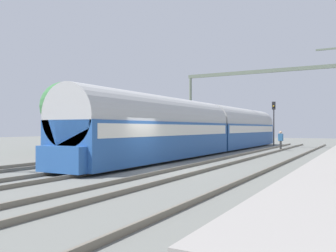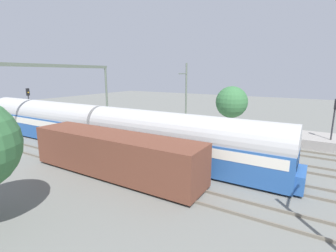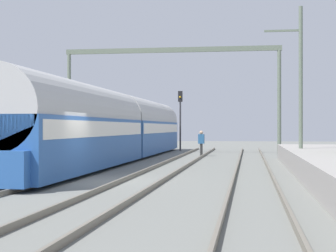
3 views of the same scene
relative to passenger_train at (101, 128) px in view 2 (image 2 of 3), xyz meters
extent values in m
plane|color=slate|center=(1.95, -12.37, -1.97)|extent=(120.00, 120.00, 0.00)
cube|color=#6C6557|center=(-4.61, -12.37, -1.89)|extent=(0.08, 60.00, 0.16)
cube|color=#6C6557|center=(-3.18, -12.37, -1.89)|extent=(0.08, 60.00, 0.16)
cube|color=#6C6557|center=(-0.72, -12.37, -1.89)|extent=(0.08, 60.00, 0.16)
cube|color=#6C6557|center=(0.72, -12.37, -1.89)|extent=(0.08, 60.00, 0.16)
cube|color=#6C6557|center=(3.18, -12.37, -1.89)|extent=(0.08, 60.00, 0.16)
cube|color=#6C6557|center=(4.61, -12.37, -1.89)|extent=(0.08, 60.00, 0.16)
cube|color=#6C6557|center=(7.07, -12.37, -1.89)|extent=(0.08, 60.00, 0.16)
cube|color=#6C6557|center=(8.50, -12.37, -1.89)|extent=(0.08, 60.00, 0.16)
cube|color=gray|center=(11.60, -10.37, -1.52)|extent=(4.40, 28.00, 0.90)
cube|color=#28569E|center=(0.00, -8.13, -0.71)|extent=(2.90, 16.00, 2.20)
cube|color=silver|center=(0.00, -8.13, -0.08)|extent=(2.93, 15.36, 0.64)
cylinder|color=#B1B1B1|center=(0.00, -8.13, 0.59)|extent=(2.84, 16.00, 2.84)
cube|color=#28569E|center=(0.00, 8.22, -0.71)|extent=(2.90, 16.00, 2.20)
cube|color=silver|center=(0.00, 8.22, -0.08)|extent=(2.93, 15.36, 0.64)
cylinder|color=#B1B1B1|center=(0.00, 8.22, 0.59)|extent=(2.84, 16.00, 2.84)
cube|color=#28569E|center=(0.00, -16.38, -1.26)|extent=(2.40, 0.50, 1.10)
cube|color=brown|center=(-3.89, -5.22, -0.46)|extent=(2.80, 13.00, 2.70)
cube|color=black|center=(-3.89, -5.22, -1.76)|extent=(2.52, 11.96, 0.10)
cylinder|color=#2E2E2E|center=(4.43, 5.74, -1.55)|extent=(0.20, 0.20, 0.85)
cube|color=#285684|center=(4.43, 5.74, -0.80)|extent=(0.42, 0.28, 0.64)
sphere|color=tan|center=(4.43, 5.74, -0.36)|extent=(0.24, 0.24, 0.24)
cylinder|color=#2D2D33|center=(10.70, -18.13, -0.11)|extent=(0.14, 0.14, 3.72)
cube|color=black|center=(10.70, -18.13, 2.20)|extent=(0.36, 0.20, 0.90)
cylinder|color=#2D2D33|center=(1.92, 14.54, 0.08)|extent=(0.14, 0.14, 4.11)
cube|color=black|center=(1.92, 14.54, 2.59)|extent=(0.36, 0.20, 0.90)
sphere|color=yellow|center=(1.92, 14.42, 2.52)|extent=(0.16, 0.16, 0.16)
cylinder|color=#606C5C|center=(9.79, 8.85, 1.78)|extent=(0.28, 0.28, 7.50)
cube|color=#606C5C|center=(1.95, 8.85, 5.71)|extent=(16.08, 0.24, 0.36)
cylinder|color=#606C5C|center=(10.19, -3.50, 2.03)|extent=(0.20, 0.20, 8.00)
cube|color=#606C5C|center=(9.29, -3.50, 4.83)|extent=(1.80, 0.10, 0.10)
cylinder|color=#4C3826|center=(13.48, -7.93, -0.94)|extent=(0.36, 0.36, 2.06)
sphere|color=#366D3D|center=(13.48, -7.93, 1.51)|extent=(3.77, 3.77, 3.77)
camera|label=1|loc=(11.01, -27.31, 0.04)|focal=38.56mm
camera|label=2|loc=(-15.84, -16.75, 4.89)|focal=26.61mm
camera|label=3|loc=(7.63, -31.95, -0.02)|focal=59.67mm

